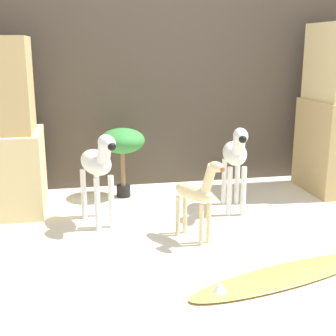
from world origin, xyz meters
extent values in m
plane|color=beige|center=(0.00, 0.00, 0.00)|extent=(14.00, 14.00, 0.00)
cube|color=#473D33|center=(0.00, 1.54, 1.10)|extent=(6.40, 0.08, 2.20)
cube|color=#DBC184|center=(-1.33, 1.03, 0.29)|extent=(0.57, 0.58, 0.58)
cylinder|color=silver|center=(0.33, 0.60, 0.18)|extent=(0.04, 0.04, 0.35)
cylinder|color=silver|center=(0.23, 0.61, 0.18)|extent=(0.04, 0.04, 0.35)
cylinder|color=silver|center=(0.37, 0.84, 0.18)|extent=(0.04, 0.04, 0.35)
cylinder|color=silver|center=(0.27, 0.86, 0.18)|extent=(0.04, 0.04, 0.35)
ellipsoid|color=silver|center=(0.30, 0.73, 0.42)|extent=(0.22, 0.37, 0.16)
cylinder|color=silver|center=(0.28, 0.58, 0.52)|extent=(0.10, 0.14, 0.16)
ellipsoid|color=silver|center=(0.27, 0.54, 0.59)|extent=(0.12, 0.19, 0.11)
sphere|color=black|center=(0.26, 0.46, 0.58)|extent=(0.05, 0.05, 0.05)
cube|color=black|center=(0.28, 0.58, 0.53)|extent=(0.03, 0.07, 0.13)
cylinder|color=silver|center=(-0.60, 0.55, 0.18)|extent=(0.04, 0.04, 0.35)
cylinder|color=silver|center=(-0.69, 0.52, 0.18)|extent=(0.04, 0.04, 0.35)
cylinder|color=silver|center=(-0.68, 0.78, 0.18)|extent=(0.04, 0.04, 0.35)
cylinder|color=silver|center=(-0.78, 0.75, 0.18)|extent=(0.04, 0.04, 0.35)
ellipsoid|color=silver|center=(-0.69, 0.65, 0.42)|extent=(0.27, 0.38, 0.16)
cylinder|color=silver|center=(-0.64, 0.51, 0.52)|extent=(0.12, 0.15, 0.16)
ellipsoid|color=silver|center=(-0.62, 0.47, 0.59)|extent=(0.15, 0.20, 0.11)
sphere|color=black|center=(-0.60, 0.40, 0.58)|extent=(0.05, 0.05, 0.05)
cube|color=black|center=(-0.64, 0.51, 0.53)|extent=(0.04, 0.07, 0.13)
cylinder|color=beige|center=(-0.04, 0.18, 0.13)|extent=(0.03, 0.03, 0.26)
cylinder|color=beige|center=(-0.10, 0.15, 0.13)|extent=(0.03, 0.03, 0.26)
cylinder|color=beige|center=(-0.15, 0.36, 0.13)|extent=(0.03, 0.03, 0.26)
cylinder|color=beige|center=(-0.20, 0.33, 0.13)|extent=(0.03, 0.03, 0.26)
ellipsoid|color=beige|center=(-0.12, 0.25, 0.31)|extent=(0.24, 0.31, 0.11)
cylinder|color=beige|center=(-0.06, 0.15, 0.42)|extent=(0.11, 0.13, 0.19)
ellipsoid|color=beige|center=(-0.03, 0.10, 0.50)|extent=(0.10, 0.12, 0.06)
sphere|color=brown|center=(-0.01, 0.06, 0.49)|extent=(0.03, 0.03, 0.03)
cylinder|color=black|center=(-0.46, 1.19, 0.05)|extent=(0.11, 0.11, 0.09)
cylinder|color=brown|center=(-0.46, 1.19, 0.23)|extent=(0.03, 0.03, 0.26)
ellipsoid|color=#337F38|center=(-0.46, 1.19, 0.46)|extent=(0.35, 0.35, 0.19)
ellipsoid|color=gold|center=(0.22, -0.34, 0.01)|extent=(1.14, 0.51, 0.03)
cone|color=white|center=(-0.16, -0.44, 0.05)|extent=(0.09, 0.09, 0.05)
camera|label=1|loc=(-0.81, -2.38, 1.17)|focal=50.00mm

